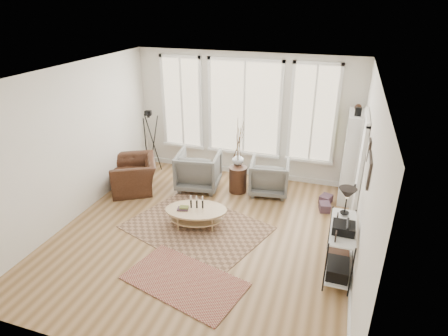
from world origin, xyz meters
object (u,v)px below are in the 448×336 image
(low_shelf, at_px, (341,244))
(armchair_left, at_px, (199,170))
(bookcase, at_px, (351,157))
(armchair_right, at_px, (269,177))
(coffee_table, at_px, (196,213))
(accent_chair, at_px, (134,174))
(side_table, at_px, (238,159))

(low_shelf, bearing_deg, armchair_left, 147.46)
(bookcase, height_order, armchair_right, bookcase)
(bookcase, xyz_separation_m, coffee_table, (-2.67, -2.02, -0.67))
(bookcase, distance_m, low_shelf, 2.56)
(bookcase, bearing_deg, accent_chair, -167.13)
(bookcase, height_order, armchair_left, bookcase)
(coffee_table, distance_m, armchair_left, 1.60)
(bookcase, relative_size, coffee_table, 1.59)
(armchair_right, bearing_deg, coffee_table, 51.80)
(bookcase, relative_size, accent_chair, 1.87)
(low_shelf, height_order, armchair_left, low_shelf)
(low_shelf, relative_size, armchair_right, 1.54)
(accent_chair, bearing_deg, bookcase, 71.76)
(armchair_left, height_order, accent_chair, armchair_left)
(coffee_table, height_order, side_table, side_table)
(coffee_table, bearing_deg, low_shelf, -10.95)
(armchair_left, xyz_separation_m, side_table, (0.90, 0.09, 0.36))
(bookcase, distance_m, coffee_table, 3.41)
(accent_chair, bearing_deg, side_table, 74.05)
(coffee_table, relative_size, armchair_right, 1.53)
(bookcase, relative_size, low_shelf, 1.58)
(side_table, bearing_deg, low_shelf, -42.94)
(armchair_left, distance_m, side_table, 0.97)
(accent_chair, bearing_deg, coffee_table, 31.40)
(armchair_right, distance_m, accent_chair, 3.01)
(bookcase, relative_size, side_table, 1.26)
(coffee_table, distance_m, side_table, 1.70)
(coffee_table, distance_m, accent_chair, 2.12)
(low_shelf, height_order, side_table, side_table)
(bookcase, distance_m, armchair_left, 3.28)
(armchair_left, xyz_separation_m, armchair_right, (1.57, 0.25, -0.04))
(bookcase, bearing_deg, low_shelf, -91.28)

